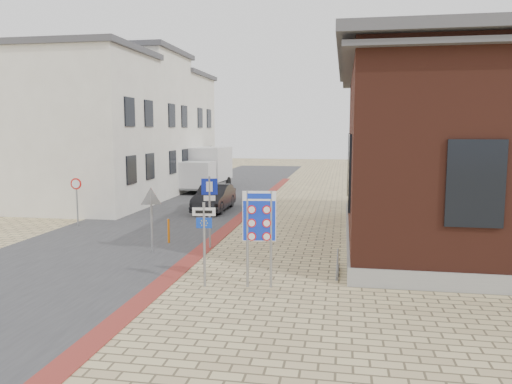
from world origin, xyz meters
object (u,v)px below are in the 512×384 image
Objects in this scene: sedan at (214,198)px; border_sign at (259,219)px; box_truck at (206,168)px; bollard at (169,231)px; parking_sign at (210,199)px; essen_sign at (204,232)px.

border_sign is at bearing -70.03° from sedan.
box_truck is at bearing 108.00° from sedan.
bollard is at bearing -76.87° from box_truck.
sedan is at bearing -69.44° from box_truck.
parking_sign reaches higher than bollard.
sedan is 1.61× the size of parking_sign.
border_sign is 1.01× the size of parking_sign.
sedan is at bearing 90.58° from parking_sign.
border_sign reaches higher than bollard.
essen_sign reaches higher than bollard.
border_sign is (4.40, -12.03, 1.16)m from sedan.
essen_sign is at bearing -60.12° from bollard.
border_sign is 1.49m from essen_sign.
parking_sign reaches higher than essen_sign.
box_truck is at bearing 100.69° from bollard.
border_sign is 1.14× the size of essen_sign.
box_truck is at bearing 101.63° from border_sign.
bollard is at bearing 112.33° from essen_sign.
parking_sign reaches higher than sedan.
essen_sign is 0.89× the size of parking_sign.
essen_sign is (5.69, -20.55, -0.04)m from box_truck.
sedan is 12.61m from essen_sign.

